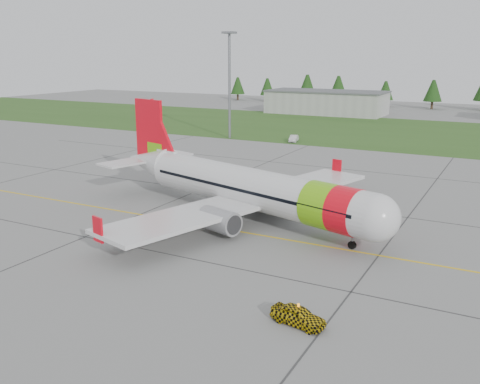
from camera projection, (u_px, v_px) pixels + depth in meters
The scene contains 9 objects.
ground at pixel (228, 266), 42.26m from camera, with size 320.00×320.00×0.00m, color gray.
aircraft at pixel (248, 188), 53.73m from camera, with size 35.88×33.88×11.13m.
follow_me_car at pixel (299, 298), 32.77m from camera, with size 1.44×1.22×3.57m, color #DEBB0C.
service_van at pixel (294, 132), 101.51m from camera, with size 1.35×1.28×3.87m, color silver.
grass_strip at pixel (418, 134), 112.35m from camera, with size 320.00×50.00×0.03m, color #30561E.
taxi_guideline at pixel (270, 237), 49.09m from camera, with size 120.00×0.25×0.02m, color gold.
hangar_west at pixel (326, 103), 149.16m from camera, with size 32.00×14.00×6.00m, color #A8A8A3.
floodlight_mast at pixel (230, 87), 103.86m from camera, with size 0.50×0.50×20.00m, color slate.
treeline at pixel (454, 93), 158.97m from camera, with size 160.00×8.00×10.00m, color #1C3F14, non-canonical shape.
Camera 1 is at (19.37, -34.35, 16.32)m, focal length 40.00 mm.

